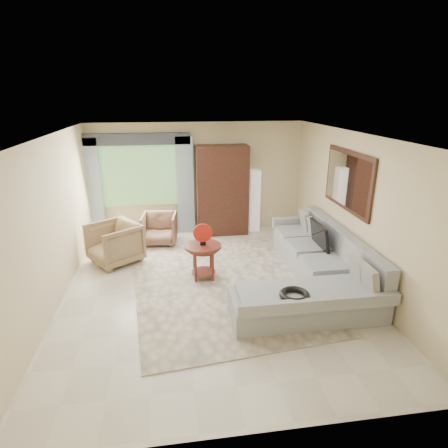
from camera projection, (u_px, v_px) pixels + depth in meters
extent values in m
plane|color=silver|center=(213.00, 288.00, 6.52)|extent=(6.00, 6.00, 0.00)
cube|color=beige|center=(222.00, 284.00, 6.65)|extent=(3.42, 4.30, 0.02)
cube|color=#9D9FA5|center=(313.00, 259.00, 7.20)|extent=(0.90, 2.40, 0.40)
cube|color=#9D9FA5|center=(307.00, 306.00, 5.61)|extent=(2.30, 0.80, 0.40)
cube|color=#9D9FA5|center=(341.00, 244.00, 6.72)|extent=(0.20, 3.20, 0.50)
cube|color=#9D9FA5|center=(293.00, 222.00, 8.29)|extent=(0.90, 0.16, 0.22)
cube|color=#9D9FA5|center=(320.00, 305.00, 5.09)|extent=(2.30, 0.10, 0.18)
cube|color=black|center=(320.00, 235.00, 6.93)|extent=(0.14, 0.74, 0.48)
torus|color=black|center=(295.00, 295.00, 5.23)|extent=(0.43, 0.43, 0.09)
cylinder|color=#461912|center=(203.00, 246.00, 6.66)|extent=(0.66, 0.66, 0.04)
cylinder|color=#461912|center=(203.00, 263.00, 6.77)|extent=(0.44, 0.44, 0.59)
cylinder|color=red|center=(203.00, 233.00, 6.57)|extent=(0.34, 0.04, 0.34)
imported|color=#9F7C57|center=(115.00, 243.00, 7.39)|extent=(1.24, 1.23, 0.82)
imported|color=brown|center=(159.00, 229.00, 8.37)|extent=(0.82, 0.83, 0.69)
imported|color=#999999|center=(106.00, 233.00, 8.39)|extent=(0.56, 0.53, 0.50)
cube|color=black|center=(222.00, 191.00, 8.79)|extent=(1.20, 0.55, 2.10)
cube|color=silver|center=(254.00, 201.00, 9.05)|extent=(0.24, 0.24, 1.50)
cube|color=#669E59|center=(139.00, 176.00, 8.65)|extent=(1.80, 0.04, 1.40)
cube|color=#9EB7CC|center=(93.00, 189.00, 8.50)|extent=(0.40, 0.08, 2.30)
cube|color=#9EB7CC|center=(185.00, 186.00, 8.79)|extent=(0.40, 0.08, 2.30)
cube|color=#1E232D|center=(136.00, 139.00, 8.30)|extent=(2.40, 0.12, 0.26)
cube|color=black|center=(348.00, 181.00, 6.61)|extent=(0.04, 1.70, 1.05)
cube|color=white|center=(347.00, 181.00, 6.61)|extent=(0.02, 1.54, 0.90)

